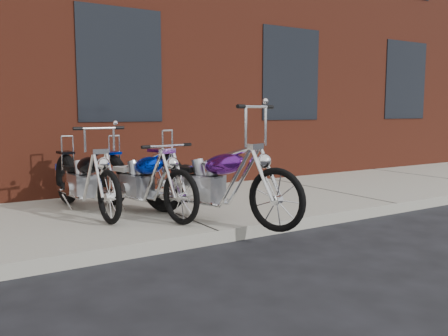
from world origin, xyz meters
TOP-DOWN VIEW (x-y plane):
  - ground at (0.00, 0.00)m, footprint 120.00×120.00m
  - sidewalk at (0.00, 1.50)m, footprint 22.00×3.00m
  - building_brick at (0.00, 8.00)m, footprint 22.00×10.00m
  - chopper_purple at (0.19, 0.50)m, footprint 1.01×2.35m
  - chopper_blue at (-0.37, 1.32)m, footprint 0.66×2.24m
  - chopper_third at (-0.97, 1.79)m, footprint 0.55×2.24m

SIDE VIEW (x-z plane):
  - ground at x=0.00m, z-range 0.00..0.00m
  - sidewalk at x=0.00m, z-range 0.00..0.15m
  - chopper_third at x=-0.97m, z-range -0.01..1.12m
  - chopper_blue at x=-0.37m, z-range 0.07..1.05m
  - chopper_purple at x=0.19m, z-range -0.10..1.29m
  - building_brick at x=0.00m, z-range 0.00..8.00m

